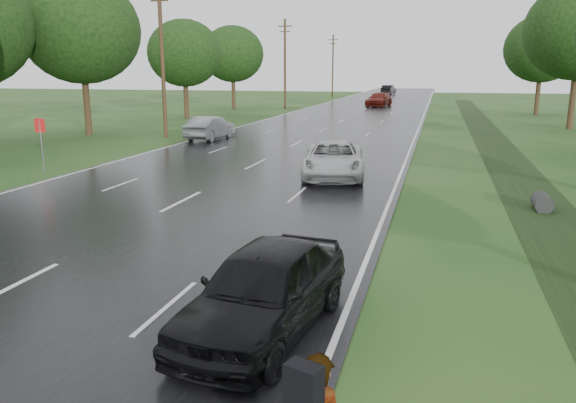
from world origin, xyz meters
The scene contains 19 objects.
ground centered at (0.00, 0.00, 0.00)m, with size 220.00×220.00×0.00m, color #204619.
road centered at (0.00, 45.00, 0.02)m, with size 14.00×180.00×0.04m, color black.
edge_stripe_east centered at (6.75, 45.00, 0.04)m, with size 0.12×180.00×0.01m, color silver.
edge_stripe_west centered at (-6.75, 45.00, 0.04)m, with size 0.12×180.00×0.01m, color silver.
center_line centered at (0.00, 45.00, 0.04)m, with size 0.12×180.00×0.01m, color silver.
drainage_ditch centered at (11.50, 18.71, 0.04)m, with size 2.20×120.00×0.56m.
road_sign centered at (-8.50, 12.00, 1.64)m, with size 0.50×0.06×2.30m.
utility_pole_mid centered at (-9.20, 25.00, 5.20)m, with size 1.60×0.26×10.00m.
utility_pole_far centered at (-9.20, 55.00, 5.20)m, with size 1.60×0.26×10.00m.
utility_pole_distant centered at (-9.20, 85.00, 5.20)m, with size 1.60×0.26×10.00m.
tree_east_f centered at (17.50, 52.00, 6.37)m, with size 7.20×7.20×9.62m.
tree_west_c centered at (-15.00, 25.00, 6.92)m, with size 7.80×7.80×10.43m.
tree_west_d centered at (-14.20, 39.00, 5.82)m, with size 6.60×6.60×8.80m.
tree_west_f centered at (-14.80, 53.00, 6.14)m, with size 7.00×7.00×9.29m.
white_pickup centered at (4.11, 13.67, 0.77)m, with size 2.41×5.23×1.45m, color silver.
dark_sedan centered at (5.54, -0.45, 0.79)m, with size 1.77×4.40×1.50m, color black.
silver_sedan centered at (-5.80, 24.41, 0.77)m, with size 1.55×4.45×1.47m, color gray.
far_car_red centered at (1.00, 61.14, 0.86)m, with size 2.29×5.63×1.64m, color maroon.
far_car_dark centered at (-1.00, 97.03, 0.88)m, with size 1.78×5.11×1.68m, color black.
Camera 1 is at (8.17, -8.77, 4.32)m, focal length 35.00 mm.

